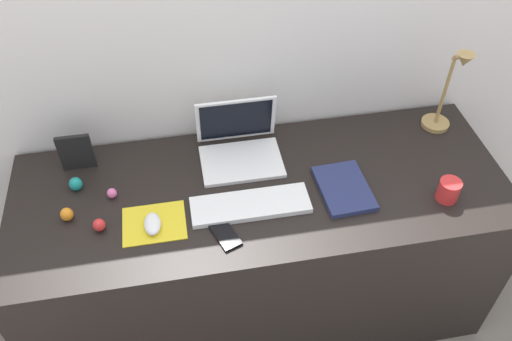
% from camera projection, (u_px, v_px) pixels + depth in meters
% --- Properties ---
extents(ground_plane, '(6.00, 6.00, 0.00)m').
position_uv_depth(ground_plane, '(260.00, 299.00, 2.43)').
color(ground_plane, slate).
extents(back_wall, '(2.98, 0.05, 1.64)m').
position_uv_depth(back_wall, '(244.00, 106.00, 2.11)').
color(back_wall, silver).
rests_on(back_wall, ground_plane).
extents(desk, '(1.78, 0.67, 0.74)m').
position_uv_depth(desk, '(261.00, 250.00, 2.17)').
color(desk, black).
rests_on(desk, ground_plane).
extents(laptop, '(0.30, 0.24, 0.21)m').
position_uv_depth(laptop, '(239.00, 143.00, 2.00)').
color(laptop, white).
rests_on(laptop, desk).
extents(keyboard, '(0.41, 0.13, 0.02)m').
position_uv_depth(keyboard, '(250.00, 205.00, 1.84)').
color(keyboard, white).
rests_on(keyboard, desk).
extents(mousepad, '(0.21, 0.17, 0.00)m').
position_uv_depth(mousepad, '(154.00, 223.00, 1.79)').
color(mousepad, yellow).
rests_on(mousepad, desk).
extents(mouse, '(0.06, 0.10, 0.03)m').
position_uv_depth(mouse, '(153.00, 224.00, 1.76)').
color(mouse, white).
rests_on(mouse, mousepad).
extents(cell_phone, '(0.10, 0.14, 0.01)m').
position_uv_depth(cell_phone, '(225.00, 235.00, 1.75)').
color(cell_phone, black).
rests_on(cell_phone, desk).
extents(desk_lamp, '(0.11, 0.15, 0.37)m').
position_uv_depth(desk_lamp, '(448.00, 93.00, 2.01)').
color(desk_lamp, '#A5844C').
rests_on(desk_lamp, desk).
extents(notebook_pad, '(0.18, 0.25, 0.02)m').
position_uv_depth(notebook_pad, '(344.00, 188.00, 1.89)').
color(notebook_pad, navy).
rests_on(notebook_pad, desk).
extents(picture_frame, '(0.12, 0.02, 0.15)m').
position_uv_depth(picture_frame, '(76.00, 152.00, 1.93)').
color(picture_frame, black).
rests_on(picture_frame, desk).
extents(coffee_mug, '(0.08, 0.08, 0.08)m').
position_uv_depth(coffee_mug, '(449.00, 190.00, 1.84)').
color(coffee_mug, red).
rests_on(coffee_mug, desk).
extents(toy_figurine_teal, '(0.05, 0.05, 0.05)m').
position_uv_depth(toy_figurine_teal, '(76.00, 184.00, 1.89)').
color(toy_figurine_teal, teal).
rests_on(toy_figurine_teal, desk).
extents(toy_figurine_orange, '(0.04, 0.04, 0.05)m').
position_uv_depth(toy_figurine_orange, '(67.00, 214.00, 1.79)').
color(toy_figurine_orange, orange).
rests_on(toy_figurine_orange, desk).
extents(toy_figurine_red, '(0.04, 0.04, 0.05)m').
position_uv_depth(toy_figurine_red, '(99.00, 225.00, 1.76)').
color(toy_figurine_red, red).
rests_on(toy_figurine_red, desk).
extents(toy_figurine_pink, '(0.03, 0.03, 0.04)m').
position_uv_depth(toy_figurine_pink, '(112.00, 193.00, 1.86)').
color(toy_figurine_pink, pink).
rests_on(toy_figurine_pink, desk).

